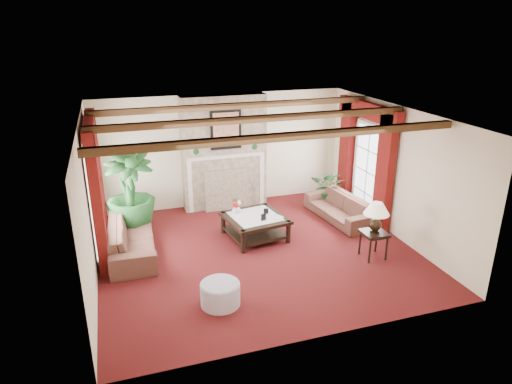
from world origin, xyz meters
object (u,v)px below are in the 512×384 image
object	(u,v)px
sofa_left	(131,233)
potted_palm	(132,210)
ottoman	(220,294)
side_table	(373,245)
sofa_right	(340,204)
coffee_table	(255,227)

from	to	relation	value
sofa_left	potted_palm	bearing A→B (deg)	-2.22
potted_palm	ottoman	bearing A→B (deg)	-70.44
side_table	ottoman	distance (m)	3.22
sofa_right	potted_palm	world-z (taller)	potted_palm
sofa_left	side_table	bearing A→B (deg)	-107.75
sofa_left	potted_palm	distance (m)	1.00
sofa_left	ottoman	world-z (taller)	sofa_left
ottoman	coffee_table	bearing A→B (deg)	59.30
potted_palm	side_table	size ratio (longest dim) A/B	3.64
sofa_right	sofa_left	bearing A→B (deg)	-93.94
sofa_left	potted_palm	size ratio (longest dim) A/B	1.12
sofa_right	side_table	distance (m)	1.84
coffee_table	side_table	bearing A→B (deg)	-47.14
coffee_table	side_table	world-z (taller)	side_table
sofa_right	coffee_table	bearing A→B (deg)	-88.17
potted_palm	coffee_table	xyz separation A→B (m)	(2.41, -1.08, -0.27)
sofa_left	potted_palm	world-z (taller)	potted_palm
sofa_right	side_table	world-z (taller)	sofa_right
sofa_left	side_table	world-z (taller)	sofa_left
coffee_table	ottoman	world-z (taller)	coffee_table
potted_palm	sofa_left	bearing A→B (deg)	-94.50
potted_palm	ottoman	xyz separation A→B (m)	(1.14, -3.21, -0.32)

